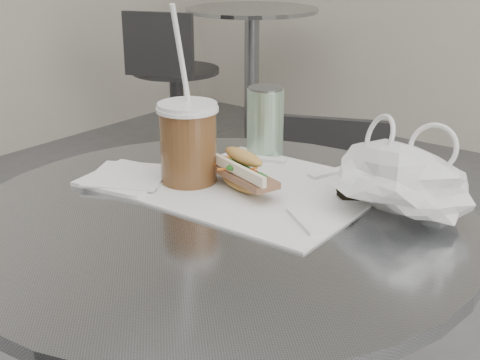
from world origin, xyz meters
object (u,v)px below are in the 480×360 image
Objects in this scene: sunglasses at (370,190)px; drink_can at (265,122)px; banh_mi at (242,171)px; iced_coffee at (188,142)px; bg_chair at (173,101)px; chair_far at (319,276)px; bg_table at (252,60)px.

sunglasses is 0.27m from drink_can.
banh_mi is 0.10m from iced_coffee.
chair_far is at bearing -55.97° from bg_chair.
drink_can is (0.01, 0.19, -0.01)m from iced_coffee.
bg_chair reaches higher than sunglasses.
chair_far is 3.42× the size of banh_mi.
banh_mi is at bearing -53.28° from bg_table.
iced_coffee is at bearing -55.19° from bg_table.
bg_chair is 2.21m from banh_mi.
bg_chair is at bearing -58.02° from chair_far.
iced_coffee is (1.49, -1.52, 0.45)m from bg_chair.
banh_mi is at bearing 82.87° from chair_far.
bg_table is 3.70× the size of banh_mi.
sunglasses is at bearing 44.13° from banh_mi.
bg_chair is at bearing 134.47° from iced_coffee.
drink_can reaches higher than bg_table.
banh_mi is 0.20m from sunglasses.
iced_coffee is at bearing 167.13° from sunglasses.
sunglasses is (1.75, -2.02, 0.29)m from bg_table.
bg_table is 0.94× the size of bg_chair.
bg_chair is at bearing 105.77° from sunglasses.
sunglasses is (0.33, -0.43, 0.45)m from chair_far.
bg_table is at bearing 124.81° from iced_coffee.
bg_chair is 2.29m from sunglasses.
chair_far is 0.74m from iced_coffee.
sunglasses is (0.18, 0.09, -0.01)m from banh_mi.
iced_coffee is 2.99× the size of sunglasses.
banh_mi is (1.58, -1.49, 0.42)m from bg_chair.
banh_mi is at bearing -65.38° from drink_can.
bg_table is 7.68× the size of sunglasses.
bg_table is 2.64m from banh_mi.
chair_far is 0.87× the size of bg_chair.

